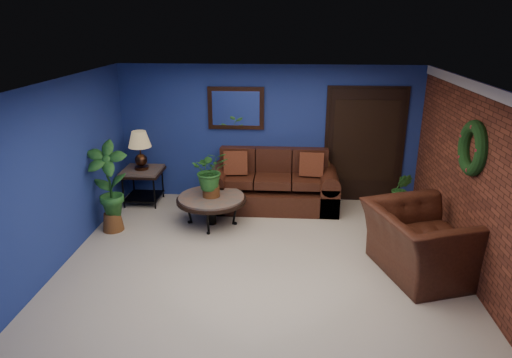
# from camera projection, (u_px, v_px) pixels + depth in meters

# --- Properties ---
(floor) EXTENTS (5.50, 5.50, 0.00)m
(floor) POSITION_uv_depth(u_px,v_px,m) (261.00, 261.00, 6.47)
(floor) COLOR #BDB49D
(floor) RESTS_ON ground
(wall_back) EXTENTS (5.50, 0.04, 2.50)m
(wall_back) POSITION_uv_depth(u_px,v_px,m) (269.00, 134.00, 8.41)
(wall_back) COLOR navy
(wall_back) RESTS_ON ground
(wall_left) EXTENTS (0.04, 5.00, 2.50)m
(wall_left) POSITION_uv_depth(u_px,v_px,m) (60.00, 174.00, 6.23)
(wall_left) COLOR navy
(wall_left) RESTS_ON ground
(wall_right_brick) EXTENTS (0.04, 5.00, 2.50)m
(wall_right_brick) POSITION_uv_depth(u_px,v_px,m) (473.00, 183.00, 5.88)
(wall_right_brick) COLOR brown
(wall_right_brick) RESTS_ON ground
(ceiling) EXTENTS (5.50, 5.00, 0.02)m
(ceiling) POSITION_uv_depth(u_px,v_px,m) (261.00, 83.00, 5.64)
(ceiling) COLOR white
(ceiling) RESTS_ON wall_back
(crown_molding) EXTENTS (0.03, 5.00, 0.14)m
(crown_molding) POSITION_uv_depth(u_px,v_px,m) (486.00, 91.00, 5.49)
(crown_molding) COLOR white
(crown_molding) RESTS_ON wall_right_brick
(wall_mirror) EXTENTS (1.02, 0.06, 0.77)m
(wall_mirror) POSITION_uv_depth(u_px,v_px,m) (236.00, 108.00, 8.25)
(wall_mirror) COLOR #3E2113
(wall_mirror) RESTS_ON wall_back
(closet_door) EXTENTS (1.44, 0.06, 2.18)m
(closet_door) POSITION_uv_depth(u_px,v_px,m) (364.00, 146.00, 8.33)
(closet_door) COLOR black
(closet_door) RESTS_ON wall_back
(wreath) EXTENTS (0.16, 0.72, 0.72)m
(wreath) POSITION_uv_depth(u_px,v_px,m) (473.00, 148.00, 5.78)
(wreath) COLOR black
(wreath) RESTS_ON wall_right_brick
(sofa) EXTENTS (2.31, 1.00, 1.04)m
(sofa) POSITION_uv_depth(u_px,v_px,m) (273.00, 188.00, 8.31)
(sofa) COLOR #411E12
(sofa) RESTS_ON ground
(coffee_table) EXTENTS (1.15, 1.15, 0.49)m
(coffee_table) POSITION_uv_depth(u_px,v_px,m) (211.00, 200.00, 7.51)
(coffee_table) COLOR #4E4944
(coffee_table) RESTS_ON ground
(end_table) EXTENTS (0.72, 0.72, 0.66)m
(end_table) POSITION_uv_depth(u_px,v_px,m) (143.00, 177.00, 8.38)
(end_table) COLOR #4E4944
(end_table) RESTS_ON ground
(table_lamp) EXTENTS (0.41, 0.41, 0.68)m
(table_lamp) POSITION_uv_depth(u_px,v_px,m) (140.00, 146.00, 8.18)
(table_lamp) COLOR #3E2113
(table_lamp) RESTS_ON end_table
(side_chair) EXTENTS (0.49, 0.49, 0.96)m
(side_chair) POSITION_uv_depth(u_px,v_px,m) (318.00, 178.00, 8.23)
(side_chair) COLOR #513417
(side_chair) RESTS_ON ground
(armchair) EXTENTS (1.59, 1.70, 0.91)m
(armchair) POSITION_uv_depth(u_px,v_px,m) (422.00, 242.00, 6.04)
(armchair) COLOR #411E12
(armchair) RESTS_ON ground
(coffee_plant) EXTENTS (0.69, 0.63, 0.78)m
(coffee_plant) POSITION_uv_depth(u_px,v_px,m) (210.00, 171.00, 7.35)
(coffee_plant) COLOR brown
(coffee_plant) RESTS_ON coffee_table
(floor_plant) EXTENTS (0.39, 0.35, 0.74)m
(floor_plant) POSITION_uv_depth(u_px,v_px,m) (401.00, 193.00, 7.97)
(floor_plant) COLOR brown
(floor_plant) RESTS_ON ground
(tall_plant) EXTENTS (0.66, 0.47, 1.47)m
(tall_plant) POSITION_uv_depth(u_px,v_px,m) (109.00, 184.00, 7.17)
(tall_plant) COLOR brown
(tall_plant) RESTS_ON ground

